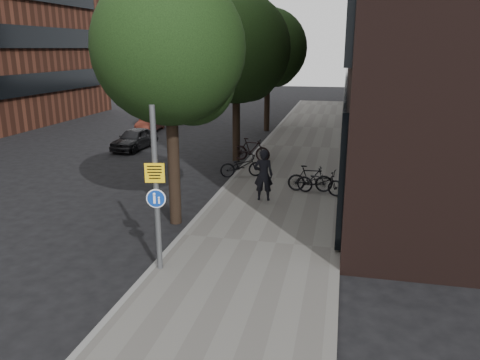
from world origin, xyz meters
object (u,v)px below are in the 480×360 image
(pedestrian, at_px, (263,175))
(parked_bike_facade_near, at_px, (320,182))
(signpost, at_px, (156,190))
(parked_car_near, at_px, (134,139))

(pedestrian, bearing_deg, parked_bike_facade_near, -154.38)
(signpost, bearing_deg, pedestrian, 63.36)
(signpost, relative_size, pedestrian, 2.18)
(parked_bike_facade_near, relative_size, parked_car_near, 0.53)
(pedestrian, bearing_deg, parked_car_near, -46.41)
(parked_bike_facade_near, bearing_deg, signpost, 167.26)
(signpost, bearing_deg, parked_car_near, 105.37)
(signpost, height_order, pedestrian, signpost)
(signpost, height_order, parked_car_near, signpost)
(pedestrian, distance_m, parked_bike_facade_near, 2.27)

